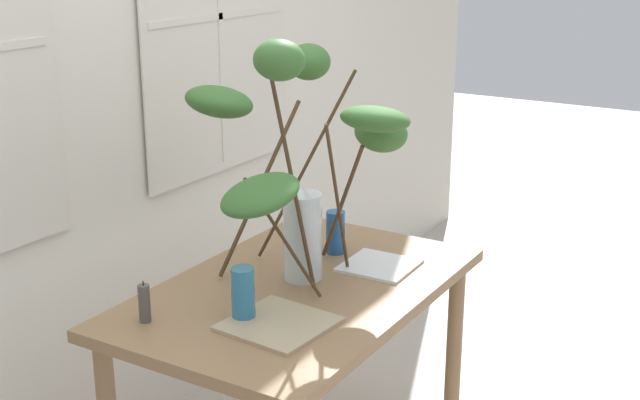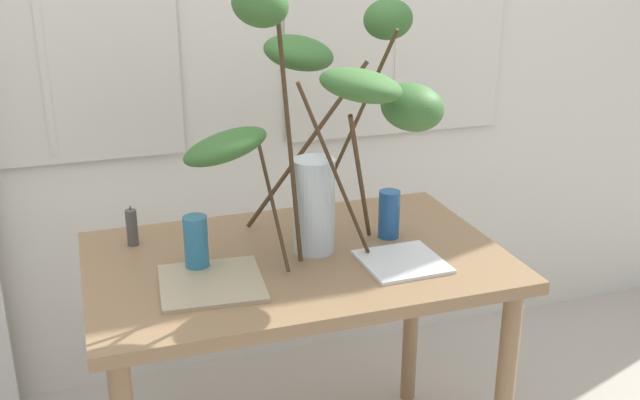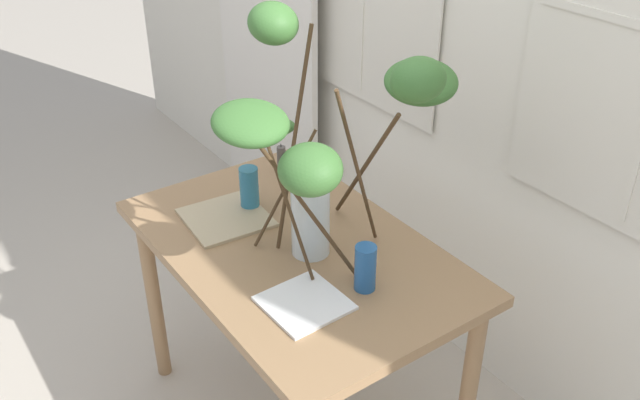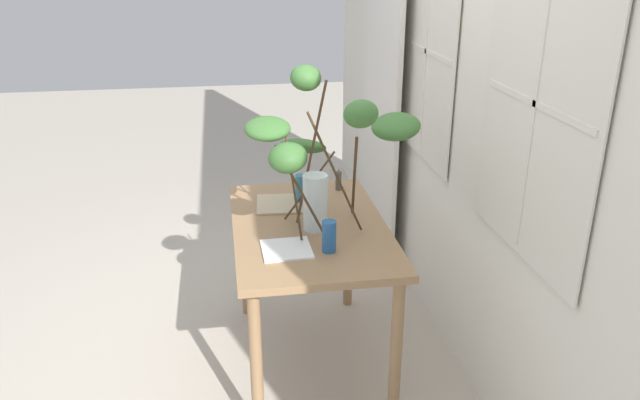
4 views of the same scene
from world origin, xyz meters
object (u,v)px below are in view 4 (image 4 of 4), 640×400
drinking_glass_blue_left (302,189)px  pillar_candle (338,181)px  dining_table (310,244)px  plate_square_left (282,204)px  vase_with_branches (323,145)px  drinking_glass_blue_right (329,236)px  plate_square_right (286,249)px

drinking_glass_blue_left → pillar_candle: bearing=123.9°
dining_table → plate_square_left: bearing=-158.2°
vase_with_branches → drinking_glass_blue_right: size_ratio=5.71×
vase_with_branches → plate_square_right: vase_with_branches is taller
plate_square_left → vase_with_branches: bearing=24.3°
dining_table → plate_square_left: (-0.25, -0.10, 0.11)m
drinking_glass_blue_right → plate_square_left: size_ratio=0.55×
dining_table → plate_square_right: (0.25, -0.14, 0.11)m
dining_table → pillar_candle: pillar_candle is taller
dining_table → drinking_glass_blue_left: drinking_glass_blue_left is taller
drinking_glass_blue_left → drinking_glass_blue_right: (0.56, 0.04, -0.00)m
vase_with_branches → plate_square_left: 0.54m
drinking_glass_blue_left → dining_table: bearing=-0.4°
dining_table → drinking_glass_blue_left: size_ratio=7.59×
dining_table → plate_square_right: size_ratio=5.34×
dining_table → drinking_glass_blue_left: (-0.27, 0.00, 0.18)m
dining_table → drinking_glass_blue_right: drinking_glass_blue_right is taller
plate_square_left → plate_square_right: (0.51, -0.03, -0.00)m
drinking_glass_blue_left → plate_square_left: bearing=-80.5°
plate_square_left → drinking_glass_blue_left: bearing=99.5°
drinking_glass_blue_left → plate_square_right: bearing=-14.8°
dining_table → plate_square_right: 0.31m
drinking_glass_blue_right → plate_square_left: drinking_glass_blue_right is taller
plate_square_right → pillar_candle: 0.76m
dining_table → plate_square_left: plate_square_left is taller
plate_square_right → pillar_candle: size_ratio=1.81×
drinking_glass_blue_left → plate_square_left: drinking_glass_blue_left is taller
plate_square_right → drinking_glass_blue_right: bearing=78.1°
plate_square_left → dining_table: bearing=21.8°
drinking_glass_blue_right → plate_square_left: bearing=-165.2°
dining_table → drinking_glass_blue_left: bearing=179.6°
dining_table → pillar_candle: size_ratio=9.66×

